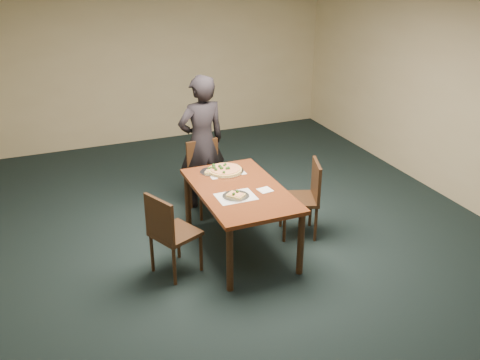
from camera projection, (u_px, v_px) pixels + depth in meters
name	position (u px, v px, depth m)	size (l,w,h in m)	color
ground	(250.00, 249.00, 6.05)	(8.00, 8.00, 0.00)	black
room_shell	(252.00, 99.00, 5.34)	(8.00, 8.00, 8.00)	#C4B388
dining_table	(240.00, 196.00, 5.79)	(0.90, 1.50, 0.75)	#522310
chair_far	(206.00, 172.00, 6.74)	(0.44, 0.44, 0.91)	black
chair_left	(169.00, 230.00, 5.40)	(0.56, 0.56, 0.91)	black
chair_right	(306.00, 194.00, 6.16)	(0.54, 0.54, 0.91)	black
diner	(202.00, 142.00, 6.75)	(0.63, 0.41, 1.72)	black
placemat_main	(225.00, 172.00, 6.17)	(0.42, 0.32, 0.00)	white
placemat_near	(236.00, 197.00, 5.57)	(0.40, 0.30, 0.00)	white
pizza_pan	(225.00, 170.00, 6.16)	(0.43, 0.43, 0.07)	silver
slice_plate_near	(236.00, 195.00, 5.56)	(0.28, 0.28, 0.06)	silver
slice_plate_far	(212.00, 171.00, 6.15)	(0.28, 0.28, 0.06)	silver
napkin	(265.00, 190.00, 5.71)	(0.14, 0.14, 0.01)	white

